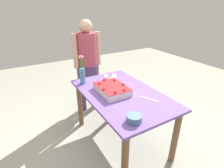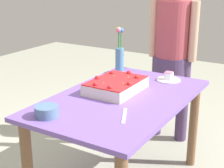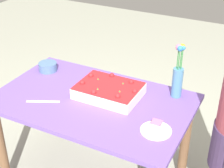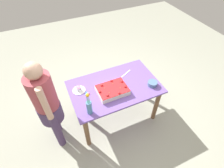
% 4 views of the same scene
% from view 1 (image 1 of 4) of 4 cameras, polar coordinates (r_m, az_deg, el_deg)
% --- Properties ---
extents(ground_plane, '(8.00, 8.00, 0.00)m').
position_cam_1_polar(ground_plane, '(2.51, 2.80, -17.68)').
color(ground_plane, '#A0A38F').
extents(dining_table, '(1.32, 0.82, 0.72)m').
position_cam_1_polar(dining_table, '(2.15, 3.13, -5.76)').
color(dining_table, '#6F50A5').
rests_on(dining_table, ground_plane).
extents(sheet_cake, '(0.43, 0.31, 0.11)m').
position_cam_1_polar(sheet_cake, '(2.09, -0.01, -1.59)').
color(sheet_cake, silver).
rests_on(sheet_cake, dining_table).
extents(serving_plate_with_slice, '(0.19, 0.19, 0.07)m').
position_cam_1_polar(serving_plate_with_slice, '(2.54, -0.52, 2.79)').
color(serving_plate_with_slice, white).
rests_on(serving_plate_with_slice, dining_table).
extents(cake_knife, '(0.21, 0.11, 0.00)m').
position_cam_1_polar(cake_knife, '(2.00, 11.93, -4.81)').
color(cake_knife, silver).
rests_on(cake_knife, dining_table).
extents(flower_vase, '(0.07, 0.07, 0.38)m').
position_cam_1_polar(flower_vase, '(2.30, -9.71, 3.73)').
color(flower_vase, teal).
rests_on(flower_vase, dining_table).
extents(fruit_bowl, '(0.14, 0.14, 0.07)m').
position_cam_1_polar(fruit_bowl, '(1.61, 7.21, -11.07)').
color(fruit_bowl, slate).
rests_on(fruit_bowl, dining_table).
extents(person_standing, '(0.31, 0.45, 1.49)m').
position_cam_1_polar(person_standing, '(2.82, -7.96, 7.27)').
color(person_standing, '#463258').
rests_on(person_standing, ground_plane).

